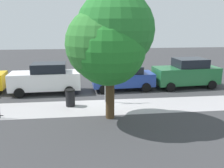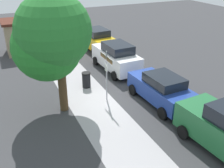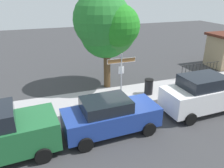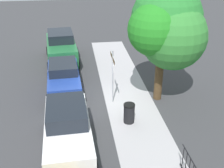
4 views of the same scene
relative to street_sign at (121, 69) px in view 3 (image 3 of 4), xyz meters
The scene contains 8 objects.
ground_plane 2.07m from the street_sign, 103.43° to the right, with size 60.00×60.00×0.00m, color #38383A.
sidewalk_strip 2.92m from the street_sign, 25.26° to the left, with size 24.00×2.60×0.00m, color #A5A1A4.
street_sign is the anchor object (origin of this frame).
shade_tree 3.34m from the street_sign, 87.69° to the left, with size 4.06×4.10×6.13m.
car_blue 3.23m from the street_sign, 120.67° to the right, with size 4.36×2.11×1.71m.
car_white 4.57m from the street_sign, 32.08° to the right, with size 4.67×2.13×2.04m.
iron_fence 7.43m from the street_sign, 15.11° to the left, with size 3.42×0.04×1.07m.
trash_bin 2.61m from the street_sign, 13.66° to the left, with size 0.55×0.55×0.98m.
Camera 3 is at (-4.23, -10.40, 6.05)m, focal length 35.90 mm.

